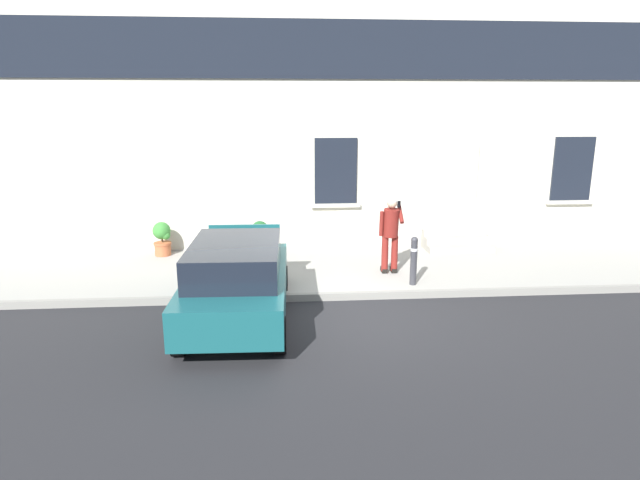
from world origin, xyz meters
The scene contains 11 objects.
ground_plane centered at (0.00, 0.00, 0.00)m, with size 80.00×80.00×0.00m, color #232326.
sidewalk centered at (0.00, 2.80, 0.07)m, with size 24.00×3.60×0.15m, color #99968E.
curb_edge centered at (0.00, 0.94, 0.07)m, with size 24.00×0.12×0.15m, color gray.
building_facade centered at (0.01, 5.29, 3.73)m, with size 24.00×1.52×7.50m.
entrance_stoop centered at (3.48, 4.23, 0.34)m, with size 1.73×0.96×0.48m.
hatchback_car_teal centered at (-1.99, 0.00, 0.79)m, with size 1.88×4.11×1.50m.
bollard_near_person centered at (1.60, 1.35, 0.71)m, with size 0.15×0.15×1.04m.
bollard_far_left centered at (-1.89, 1.35, 0.71)m, with size 0.15×0.15×1.04m.
person_on_phone centered at (1.27, 2.19, 1.15)m, with size 0.51×0.48×1.75m.
planter_terracotta centered at (-4.16, 4.12, 0.61)m, with size 0.44×0.44×0.86m.
planter_charcoal centered at (-1.69, 4.05, 0.61)m, with size 0.44×0.44×0.86m.
Camera 1 is at (-1.21, -9.39, 3.84)m, focal length 30.31 mm.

